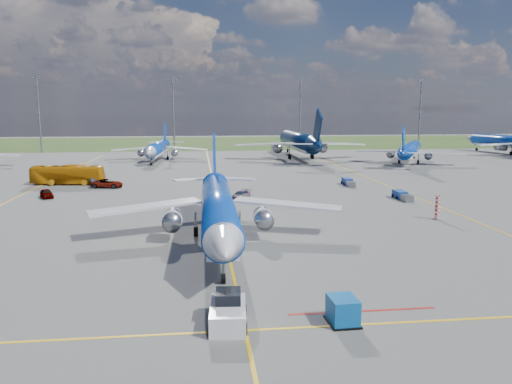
{
  "coord_description": "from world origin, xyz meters",
  "views": [
    {
      "loc": [
        -2.61,
        -48.21,
        13.24
      ],
      "look_at": [
        3.76,
        6.61,
        4.0
      ],
      "focal_mm": 35.0,
      "sensor_mm": 36.0,
      "label": 1
    }
  ],
  "objects": [
    {
      "name": "pushback_tug",
      "position": [
        -0.95,
        -18.94,
        0.8
      ],
      "size": [
        2.5,
        5.91,
        1.98
      ],
      "rotation": [
        0.0,
        0.0,
        -0.08
      ],
      "color": "silver",
      "rests_on": "ground"
    },
    {
      "name": "baggage_tug_c",
      "position": [
        -20.51,
        40.66,
        0.57
      ],
      "size": [
        2.99,
        5.6,
        1.22
      ],
      "rotation": [
        0.0,
        0.0,
        0.3
      ],
      "color": "#194698",
      "rests_on": "ground"
    },
    {
      "name": "grass_strip",
      "position": [
        0.0,
        150.0,
        0.0
      ],
      "size": [
        400.0,
        80.0,
        0.01
      ],
      "primitive_type": "cube",
      "color": "#2D4719",
      "rests_on": "ground"
    },
    {
      "name": "apron_bus",
      "position": [
        -25.58,
        42.26,
        1.75
      ],
      "size": [
        12.81,
        4.41,
        3.5
      ],
      "primitive_type": "imported",
      "rotation": [
        0.0,
        0.0,
        1.45
      ],
      "color": "#C37A0B",
      "rests_on": "ground"
    },
    {
      "name": "ground",
      "position": [
        0.0,
        0.0,
        0.0
      ],
      "size": [
        400.0,
        400.0,
        0.0
      ],
      "primitive_type": "plane",
      "color": "#565653",
      "rests_on": "ground"
    },
    {
      "name": "bg_jet_ene",
      "position": [
        89.22,
        89.22,
        0.0
      ],
      "size": [
        39.27,
        46.08,
        10.42
      ],
      "primitive_type": null,
      "rotation": [
        0.0,
        0.0,
        3.39
      ],
      "color": "#0C3DAC",
      "rests_on": "ground"
    },
    {
      "name": "floodlight_masts",
      "position": [
        10.0,
        110.0,
        12.56
      ],
      "size": [
        202.2,
        0.5,
        22.7
      ],
      "color": "slate",
      "rests_on": "ground"
    },
    {
      "name": "main_airliner",
      "position": [
        -0.72,
        0.87,
        0.0
      ],
      "size": [
        28.92,
        37.72,
        9.79
      ],
      "primitive_type": null,
      "rotation": [
        0.0,
        0.0,
        -0.01
      ],
      "color": "#0C3DAC",
      "rests_on": "ground"
    },
    {
      "name": "bg_jet_n",
      "position": [
        24.58,
        85.46,
        0.0
      ],
      "size": [
        37.74,
        49.47,
        12.94
      ],
      "primitive_type": null,
      "rotation": [
        0.0,
        0.0,
        3.14
      ],
      "color": "#081D42",
      "rests_on": "ground"
    },
    {
      "name": "baggage_tug_w",
      "position": [
        27.21,
        21.27,
        0.54
      ],
      "size": [
        1.5,
        5.14,
        1.15
      ],
      "rotation": [
        0.0,
        0.0,
        -0.01
      ],
      "color": "#19429A",
      "rests_on": "ground"
    },
    {
      "name": "service_car_c",
      "position": [
        3.56,
        24.54,
        0.6
      ],
      "size": [
        3.66,
        4.37,
        1.2
      ],
      "primitive_type": "imported",
      "rotation": [
        0.0,
        0.0,
        -0.58
      ],
      "color": "#999999",
      "rests_on": "ground"
    },
    {
      "name": "service_car_a",
      "position": [
        -25.39,
        28.77,
        0.66
      ],
      "size": [
        3.05,
        4.16,
        1.32
      ],
      "primitive_type": "imported",
      "rotation": [
        0.0,
        0.0,
        0.44
      ],
      "color": "#999999",
      "rests_on": "ground"
    },
    {
      "name": "uld_container",
      "position": [
        6.17,
        -19.6,
        0.82
      ],
      "size": [
        1.74,
        2.13,
        1.65
      ],
      "primitive_type": "cube",
      "rotation": [
        0.0,
        0.0,
        0.04
      ],
      "color": "#0B55A0",
      "rests_on": "ground"
    },
    {
      "name": "taxiway_lines",
      "position": [
        0.17,
        27.7,
        0.01
      ],
      "size": [
        60.25,
        160.0,
        0.02
      ],
      "color": "yellow",
      "rests_on": "ground"
    },
    {
      "name": "warning_post",
      "position": [
        26.0,
        8.0,
        1.5
      ],
      "size": [
        0.5,
        0.5,
        3.0
      ],
      "primitive_type": "cylinder",
      "color": "red",
      "rests_on": "ground"
    },
    {
      "name": "service_car_b",
      "position": [
        -18.0,
        37.69,
        0.72
      ],
      "size": [
        5.51,
        3.19,
        1.44
      ],
      "primitive_type": "imported",
      "rotation": [
        0.0,
        0.0,
        1.41
      ],
      "color": "#999999",
      "rests_on": "ground"
    },
    {
      "name": "baggage_tug_e",
      "position": [
        23.34,
        35.4,
        0.54
      ],
      "size": [
        1.69,
        5.21,
        1.15
      ],
      "rotation": [
        0.0,
        0.0,
        -0.06
      ],
      "color": "navy",
      "rests_on": "ground"
    },
    {
      "name": "bg_jet_ne",
      "position": [
        49.42,
        69.59,
        0.0
      ],
      "size": [
        41.21,
        44.49,
        9.36
      ],
      "primitive_type": null,
      "rotation": [
        0.0,
        0.0,
        2.63
      ],
      "color": "#0C3DAC",
      "rests_on": "ground"
    },
    {
      "name": "bg_jet_nnw",
      "position": [
        -12.91,
        82.28,
        0.0
      ],
      "size": [
        28.88,
        36.63,
        9.16
      ],
      "primitive_type": null,
      "rotation": [
        0.0,
        0.0,
        -0.07
      ],
      "color": "#0C3DAC",
      "rests_on": "ground"
    }
  ]
}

